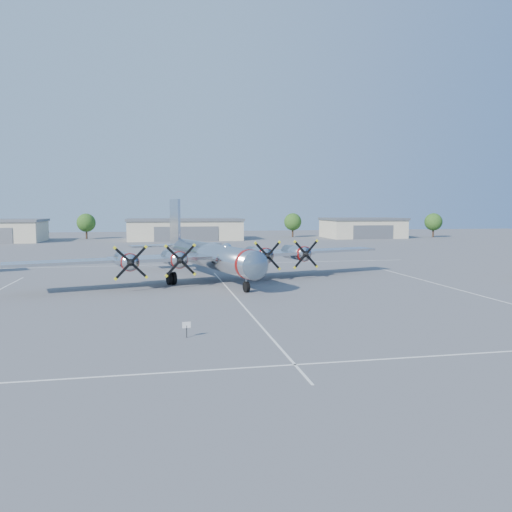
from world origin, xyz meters
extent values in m
plane|color=#565658|center=(0.00, 0.00, 0.00)|extent=(260.00, 260.00, 0.00)
cube|color=silver|center=(0.00, -5.00, 0.01)|extent=(0.15, 40.00, 0.01)
cube|color=silver|center=(22.00, -5.00, 0.01)|extent=(0.15, 40.00, 0.01)
cube|color=silver|center=(0.00, -22.00, 0.01)|extent=(60.00, 0.15, 0.01)
cube|color=silver|center=(0.00, 25.00, 0.01)|extent=(60.00, 0.15, 0.01)
cube|color=beige|center=(0.00, 82.00, 2.40)|extent=(28.00, 14.00, 4.80)
cube|color=slate|center=(0.00, 82.00, 5.10)|extent=(28.60, 14.60, 0.60)
cube|color=slate|center=(0.00, 74.95, 1.80)|extent=(15.40, 0.20, 3.60)
cube|color=beige|center=(48.00, 82.00, 2.40)|extent=(20.00, 14.00, 4.80)
cube|color=slate|center=(48.00, 82.00, 5.10)|extent=(20.60, 14.60, 0.60)
cube|color=slate|center=(48.00, 74.95, 1.80)|extent=(11.00, 0.20, 3.60)
cylinder|color=#382619|center=(-25.00, 90.00, 1.40)|extent=(0.50, 0.50, 2.80)
sphere|color=#1C3F12|center=(-25.00, 90.00, 4.24)|extent=(4.80, 4.80, 4.80)
cylinder|color=#382619|center=(30.00, 88.00, 1.40)|extent=(0.50, 0.50, 2.80)
sphere|color=#1C3F12|center=(30.00, 88.00, 4.24)|extent=(4.80, 4.80, 4.80)
cylinder|color=#382619|center=(68.00, 80.00, 1.40)|extent=(0.50, 0.50, 2.80)
sphere|color=#1C3F12|center=(68.00, 80.00, 4.24)|extent=(4.80, 4.80, 4.80)
cylinder|color=black|center=(-5.09, -15.56, 0.38)|extent=(0.06, 0.06, 0.75)
cube|color=white|center=(-5.09, -15.56, 0.80)|extent=(0.52, 0.10, 0.38)
camera|label=1|loc=(-6.69, -45.78, 7.90)|focal=35.00mm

